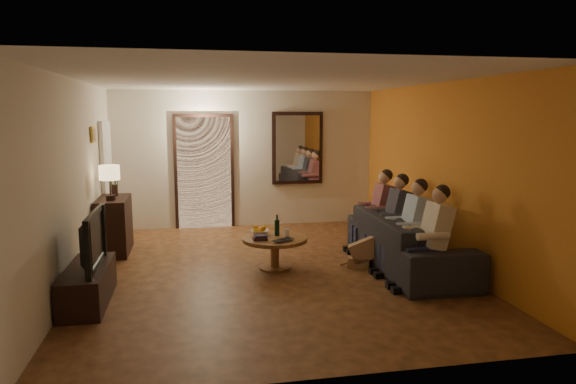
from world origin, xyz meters
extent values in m
cube|color=#3C2310|center=(0.00, 0.00, 0.00)|extent=(5.00, 6.00, 0.01)
cube|color=white|center=(0.00, 0.00, 2.60)|extent=(5.00, 6.00, 0.01)
cube|color=beige|center=(0.00, 3.00, 1.30)|extent=(5.00, 0.02, 2.60)
cube|color=beige|center=(0.00, -3.00, 1.30)|extent=(5.00, 0.02, 2.60)
cube|color=beige|center=(-2.50, 0.00, 1.30)|extent=(0.02, 6.00, 2.60)
cube|color=beige|center=(2.50, 0.00, 1.30)|extent=(0.02, 6.00, 2.60)
cube|color=orange|center=(2.49, 0.00, 1.30)|extent=(0.01, 6.00, 2.60)
cube|color=#FFE0A5|center=(-0.80, 2.98, 1.05)|extent=(1.00, 0.06, 2.10)
cube|color=black|center=(-0.80, 2.97, 1.05)|extent=(1.12, 0.04, 2.22)
cube|color=silver|center=(-0.55, 2.98, 0.90)|extent=(0.45, 0.03, 1.70)
cube|color=black|center=(1.00, 2.96, 1.50)|extent=(1.00, 0.05, 1.40)
cube|color=white|center=(1.00, 2.93, 1.50)|extent=(0.86, 0.02, 1.26)
cube|color=white|center=(-2.46, 2.30, 1.02)|extent=(0.06, 0.85, 2.04)
cube|color=#B28C33|center=(-2.47, 1.30, 1.85)|extent=(0.03, 0.28, 0.24)
cube|color=brown|center=(-2.46, 1.30, 1.85)|extent=(0.01, 0.22, 0.18)
cube|color=black|center=(-2.25, 1.38, 0.43)|extent=(0.45, 0.98, 0.87)
cube|color=black|center=(-2.25, -0.84, 0.21)|extent=(0.45, 1.28, 0.43)
imported|color=black|center=(-2.25, -0.84, 0.75)|extent=(1.11, 0.15, 0.64)
imported|color=black|center=(1.92, -0.22, 0.38)|extent=(2.60, 1.07, 0.75)
cylinder|color=brown|center=(0.07, 0.07, 0.23)|extent=(1.15, 1.15, 0.45)
imported|color=white|center=(-0.11, 0.29, 0.48)|extent=(0.26, 0.26, 0.06)
cylinder|color=silver|center=(0.25, 0.12, 0.50)|extent=(0.06, 0.06, 0.10)
imported|color=black|center=(0.17, -0.21, 0.46)|extent=(0.39, 0.36, 0.03)
camera|label=1|loc=(-1.07, -6.81, 2.14)|focal=32.00mm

